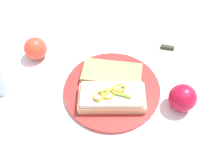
{
  "coord_description": "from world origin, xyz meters",
  "views": [
    {
      "loc": [
        0.31,
        0.3,
        0.61
      ],
      "look_at": [
        0.0,
        0.0,
        0.03
      ],
      "focal_mm": 39.58,
      "sensor_mm": 36.0,
      "label": 1
    }
  ],
  "objects_px": {
    "plate": "(112,89)",
    "sandwich": "(112,97)",
    "knife": "(161,47)",
    "apple_1": "(183,98)",
    "bread_slice_side": "(112,74)",
    "apple_2": "(36,49)"
  },
  "relations": [
    {
      "from": "bread_slice_side",
      "to": "sandwich",
      "type": "bearing_deg",
      "value": 98.15
    },
    {
      "from": "plate",
      "to": "sandwich",
      "type": "xyz_separation_m",
      "value": [
        0.03,
        0.03,
        0.03
      ]
    },
    {
      "from": "apple_2",
      "to": "plate",
      "type": "bearing_deg",
      "value": 103.71
    },
    {
      "from": "sandwich",
      "to": "knife",
      "type": "height_order",
      "value": "sandwich"
    },
    {
      "from": "apple_1",
      "to": "apple_2",
      "type": "xyz_separation_m",
      "value": [
        0.16,
        -0.46,
        -0.0
      ]
    },
    {
      "from": "apple_1",
      "to": "apple_2",
      "type": "distance_m",
      "value": 0.48
    },
    {
      "from": "sandwich",
      "to": "apple_1",
      "type": "distance_m",
      "value": 0.2
    },
    {
      "from": "plate",
      "to": "knife",
      "type": "distance_m",
      "value": 0.25
    },
    {
      "from": "apple_2",
      "to": "bread_slice_side",
      "type": "bearing_deg",
      "value": 112.39
    },
    {
      "from": "sandwich",
      "to": "bread_slice_side",
      "type": "distance_m",
      "value": 0.09
    },
    {
      "from": "apple_1",
      "to": "apple_2",
      "type": "bearing_deg",
      "value": -70.29
    },
    {
      "from": "knife",
      "to": "bread_slice_side",
      "type": "bearing_deg",
      "value": 51.58
    },
    {
      "from": "plate",
      "to": "apple_2",
      "type": "xyz_separation_m",
      "value": [
        0.07,
        -0.28,
        0.03
      ]
    },
    {
      "from": "apple_2",
      "to": "knife",
      "type": "bearing_deg",
      "value": 138.87
    },
    {
      "from": "apple_2",
      "to": "knife",
      "type": "distance_m",
      "value": 0.42
    },
    {
      "from": "plate",
      "to": "bread_slice_side",
      "type": "distance_m",
      "value": 0.05
    },
    {
      "from": "plate",
      "to": "apple_1",
      "type": "xyz_separation_m",
      "value": [
        -0.1,
        0.18,
        0.03
      ]
    },
    {
      "from": "sandwich",
      "to": "apple_2",
      "type": "xyz_separation_m",
      "value": [
        0.03,
        -0.31,
        0.0
      ]
    },
    {
      "from": "plate",
      "to": "sandwich",
      "type": "bearing_deg",
      "value": 43.33
    },
    {
      "from": "bread_slice_side",
      "to": "apple_1",
      "type": "height_order",
      "value": "apple_1"
    },
    {
      "from": "plate",
      "to": "apple_2",
      "type": "relative_size",
      "value": 3.86
    },
    {
      "from": "apple_1",
      "to": "knife",
      "type": "distance_m",
      "value": 0.24
    }
  ]
}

